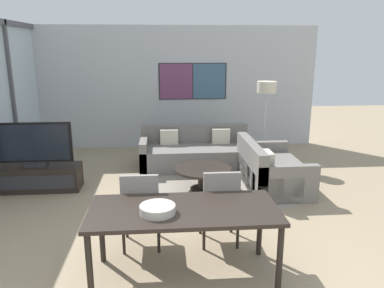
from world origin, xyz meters
The scene contains 12 objects.
wall_back centered at (0.02, 6.17, 1.41)m, with size 6.93×0.09×2.80m.
area_rug centered at (0.50, 3.27, 0.00)m, with size 2.70×1.75×0.01m.
tv_console centered at (-2.26, 3.50, 0.21)m, with size 1.41×0.48×0.42m.
television centered at (-2.26, 3.50, 0.78)m, with size 1.23×0.20×0.73m.
sofa_main centered at (0.50, 4.59, 0.26)m, with size 2.19×0.95×0.78m.
sofa_side centered at (1.63, 3.35, 0.26)m, with size 0.95×1.60×0.78m.
coffee_table centered at (0.50, 3.27, 0.29)m, with size 0.94×0.94×0.38m.
dining_table centered at (0.03, 0.85, 0.69)m, with size 1.89×0.85×0.77m.
dining_chair_left centered at (-0.43, 1.46, 0.53)m, with size 0.46×0.46×0.96m.
dining_chair_centre centered at (0.49, 1.47, 0.53)m, with size 0.46×0.46×0.96m.
fruit_bowl centered at (-0.23, 0.75, 0.81)m, with size 0.35×0.35×0.08m.
floor_lamp centered at (1.89, 4.62, 1.45)m, with size 0.38×0.38×1.67m.
Camera 1 is at (-0.17, -2.58, 2.32)m, focal length 35.00 mm.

